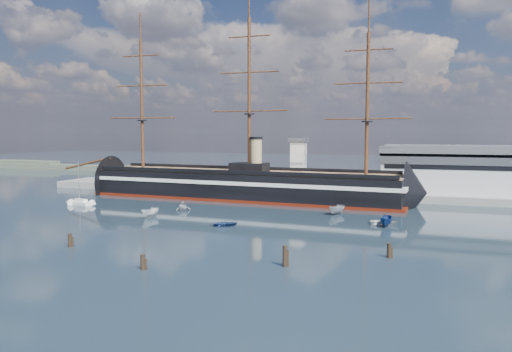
% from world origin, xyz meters
% --- Properties ---
extents(ground, '(600.00, 600.00, 0.00)m').
position_xyz_m(ground, '(0.00, 40.00, 0.00)').
color(ground, '#1B262E').
rests_on(ground, ground).
extents(quay, '(180.00, 18.00, 2.00)m').
position_xyz_m(quay, '(10.00, 76.00, 0.00)').
color(quay, slate).
rests_on(quay, ground).
extents(warehouse, '(63.00, 21.00, 11.60)m').
position_xyz_m(warehouse, '(58.00, 80.00, 7.98)').
color(warehouse, '#B7BABC').
rests_on(warehouse, ground).
extents(quay_tower, '(5.00, 5.00, 15.00)m').
position_xyz_m(quay_tower, '(3.00, 73.00, 9.75)').
color(quay_tower, silver).
rests_on(quay_tower, ground).
extents(shoreline, '(120.00, 10.00, 4.00)m').
position_xyz_m(shoreline, '(-139.23, 135.00, 1.45)').
color(shoreline, '#3F4C38').
rests_on(shoreline, ground).
extents(warship, '(113.33, 21.50, 53.94)m').
position_xyz_m(warship, '(-11.48, 60.00, 4.04)').
color(warship, black).
rests_on(warship, ground).
extents(sailboat, '(7.42, 4.31, 11.40)m').
position_xyz_m(sailboat, '(-45.16, 35.52, 0.73)').
color(sailboat, white).
rests_on(sailboat, ground).
extents(motorboat_a, '(6.41, 3.07, 2.46)m').
position_xyz_m(motorboat_a, '(-18.53, 25.28, 0.00)').
color(motorboat_a, silver).
rests_on(motorboat_a, ground).
extents(motorboat_b, '(2.53, 3.28, 1.43)m').
position_xyz_m(motorboat_b, '(1.17, 21.30, 0.00)').
color(motorboat_b, navy).
rests_on(motorboat_b, ground).
extents(motorboat_c, '(6.86, 4.67, 2.58)m').
position_xyz_m(motorboat_c, '(19.82, 42.82, 0.00)').
color(motorboat_c, gray).
rests_on(motorboat_c, ground).
extents(motorboat_d, '(6.56, 6.51, 2.37)m').
position_xyz_m(motorboat_d, '(-16.33, 36.64, 0.00)').
color(motorboat_d, silver).
rests_on(motorboat_d, ground).
extents(motorboat_e, '(1.51, 3.45, 1.58)m').
position_xyz_m(motorboat_e, '(31.11, 33.10, 0.00)').
color(motorboat_e, white).
rests_on(motorboat_e, ground).
extents(motorboat_f, '(6.55, 2.78, 2.56)m').
position_xyz_m(motorboat_f, '(31.80, 31.34, 0.00)').
color(motorboat_f, navy).
rests_on(motorboat_f, ground).
extents(piling_near_left, '(0.64, 0.64, 2.96)m').
position_xyz_m(piling_near_left, '(-15.91, -4.07, 0.00)').
color(piling_near_left, black).
rests_on(piling_near_left, ground).
extents(piling_near_mid, '(0.64, 0.64, 2.82)m').
position_xyz_m(piling_near_mid, '(2.65, -11.85, 0.00)').
color(piling_near_mid, black).
rests_on(piling_near_mid, ground).
extents(piling_near_right, '(0.64, 0.64, 3.70)m').
position_xyz_m(piling_near_right, '(20.68, -3.93, 0.00)').
color(piling_near_right, black).
rests_on(piling_near_right, ground).
extents(piling_far_right, '(0.64, 0.64, 2.90)m').
position_xyz_m(piling_far_right, '(34.17, 5.99, 0.00)').
color(piling_far_right, black).
rests_on(piling_far_right, ground).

